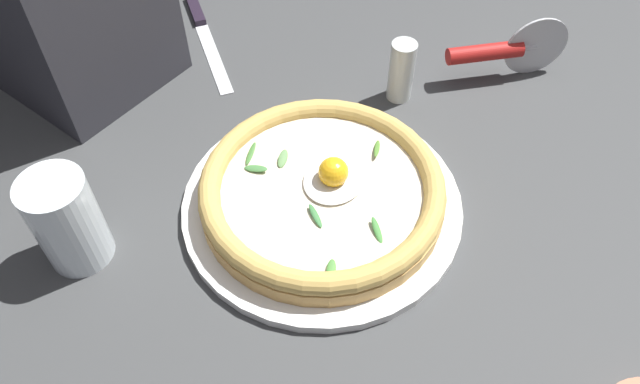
{
  "coord_description": "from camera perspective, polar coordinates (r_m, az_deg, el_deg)",
  "views": [
    {
      "loc": [
        -0.36,
        -0.22,
        0.54
      ],
      "look_at": [
        -0.0,
        -0.01,
        0.03
      ],
      "focal_mm": 34.19,
      "sensor_mm": 36.0,
      "label": 1
    }
  ],
  "objects": [
    {
      "name": "table_knife",
      "position": [
        0.93,
        -10.99,
        14.96
      ],
      "size": [
        0.16,
        0.19,
        0.01
      ],
      "color": "silver",
      "rests_on": "ground"
    },
    {
      "name": "pizza_cutter",
      "position": [
        0.84,
        16.6,
        12.57
      ],
      "size": [
        0.12,
        0.13,
        0.08
      ],
      "color": "silver",
      "rests_on": "ground"
    },
    {
      "name": "pepper_shaker",
      "position": [
        0.79,
        7.33,
        11.27
      ],
      "size": [
        0.03,
        0.03,
        0.08
      ],
      "primitive_type": "cylinder",
      "color": "silver",
      "rests_on": "ground"
    },
    {
      "name": "ground_plane",
      "position": [
        0.69,
        -0.45,
        -1.94
      ],
      "size": [
        2.4,
        2.4,
        0.03
      ],
      "primitive_type": "cube",
      "color": "#3D3E3F",
      "rests_on": "ground"
    },
    {
      "name": "drinking_glass",
      "position": [
        0.66,
        -22.39,
        -2.96
      ],
      "size": [
        0.07,
        0.07,
        0.11
      ],
      "color": "silver",
      "rests_on": "ground"
    },
    {
      "name": "pizza_plate",
      "position": [
        0.67,
        -0.0,
        -1.41
      ],
      "size": [
        0.31,
        0.31,
        0.01
      ],
      "primitive_type": "cylinder",
      "color": "white",
      "rests_on": "ground"
    },
    {
      "name": "pizza",
      "position": [
        0.65,
        0.02,
        -0.06
      ],
      "size": [
        0.26,
        0.26,
        0.05
      ],
      "color": "tan",
      "rests_on": "pizza_plate"
    }
  ]
}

